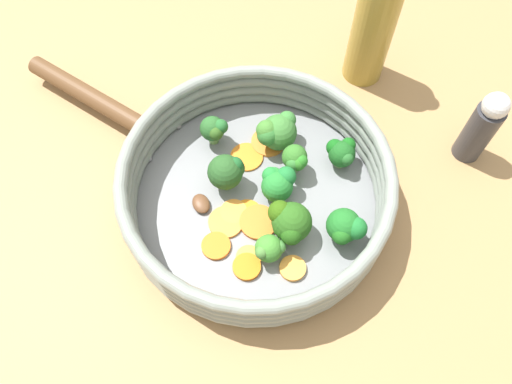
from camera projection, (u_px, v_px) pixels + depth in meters
ground_plane at (256, 203)px, 0.63m from camera, size 4.00×4.00×0.00m
skillet at (256, 200)px, 0.62m from camera, size 0.31×0.31×0.01m
skillet_rim_wall at (256, 185)px, 0.59m from camera, size 0.32×0.32×0.06m
skillet_handle at (94, 98)px, 0.68m from camera, size 0.05×0.22×0.03m
skillet_rivet_left at (178, 126)px, 0.66m from camera, size 0.01×0.01×0.01m
skillet_rivet_right at (149, 159)px, 0.64m from camera, size 0.01×0.01×0.01m
carrot_slice_0 at (234, 212)px, 0.61m from camera, size 0.04×0.04×0.00m
carrot_slice_1 at (247, 157)px, 0.64m from camera, size 0.05×0.05×0.00m
carrot_slice_2 at (247, 213)px, 0.61m from camera, size 0.05×0.05×0.00m
carrot_slice_3 at (258, 222)px, 0.60m from camera, size 0.06×0.06×0.01m
carrot_slice_4 at (268, 142)px, 0.65m from camera, size 0.06×0.06×0.00m
carrot_slice_5 at (247, 267)px, 0.57m from camera, size 0.05×0.05×0.01m
carrot_slice_6 at (293, 268)px, 0.57m from camera, size 0.04×0.04×0.01m
carrot_slice_7 at (216, 246)px, 0.58m from camera, size 0.05×0.05×0.01m
carrot_slice_8 at (226, 222)px, 0.60m from camera, size 0.06×0.06×0.00m
carrot_slice_9 at (249, 257)px, 0.58m from camera, size 0.04×0.04×0.00m
broccoli_floret_0 at (269, 249)px, 0.56m from camera, size 0.03×0.03×0.04m
broccoli_floret_1 at (295, 159)px, 0.61m from camera, size 0.04×0.03×0.04m
broccoli_floret_2 at (276, 132)px, 0.63m from camera, size 0.06×0.05×0.05m
broccoli_floret_3 at (342, 153)px, 0.62m from camera, size 0.04×0.04×0.04m
broccoli_floret_4 at (278, 183)px, 0.60m from camera, size 0.04×0.04×0.04m
broccoli_floret_5 at (290, 222)px, 0.57m from camera, size 0.05×0.05×0.05m
broccoli_floret_6 at (226, 173)px, 0.60m from camera, size 0.04×0.04×0.05m
broccoli_floret_7 at (214, 130)px, 0.63m from camera, size 0.03×0.04×0.04m
broccoli_floret_8 at (346, 226)px, 0.57m from camera, size 0.05×0.05×0.05m
mushroom_piece_0 at (201, 204)px, 0.61m from camera, size 0.03×0.03×0.01m
salt_shaker at (482, 127)px, 0.62m from camera, size 0.04×0.04×0.11m
oil_bottle at (374, 25)px, 0.65m from camera, size 0.06×0.06×0.22m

